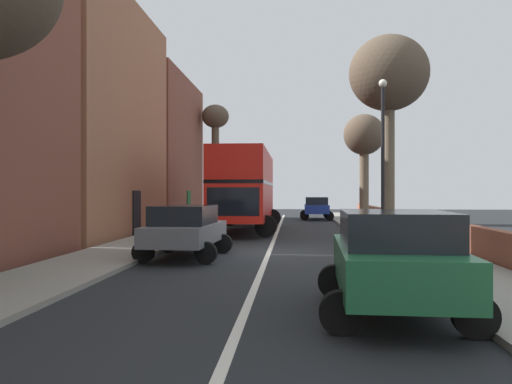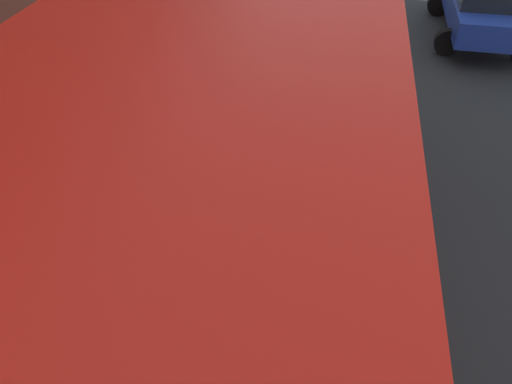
{
  "view_description": "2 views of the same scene",
  "coord_description": "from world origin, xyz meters",
  "px_view_note": "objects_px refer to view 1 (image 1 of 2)",
  "views": [
    {
      "loc": [
        0.83,
        -17.6,
        2.07
      ],
      "look_at": [
        -0.86,
        5.63,
        2.04
      ],
      "focal_mm": 36.26,
      "sensor_mm": 36.0,
      "label": 1
    },
    {
      "loc": [
        -0.8,
        6.65,
        5.21
      ],
      "look_at": [
        -1.44,
        9.95,
        2.45
      ],
      "focal_mm": 34.73,
      "sensor_mm": 36.0,
      "label": 2
    }
  ],
  "objects_px": {
    "parked_car_blue_right_0": "(316,207)",
    "street_tree_left_2": "(215,129)",
    "lamppost_right": "(383,147)",
    "street_tree_right_1": "(364,139)",
    "double_decker_bus": "(245,186)",
    "street_tree_right_3": "(389,77)",
    "parked_car_green_right_1": "(394,257)",
    "parked_car_grey_left_2": "(185,228)",
    "litter_bin_right": "(458,241)"
  },
  "relations": [
    {
      "from": "double_decker_bus",
      "to": "parked_car_grey_left_2",
      "type": "xyz_separation_m",
      "value": [
        -0.8,
        -11.16,
        -1.43
      ]
    },
    {
      "from": "parked_car_grey_left_2",
      "to": "street_tree_left_2",
      "type": "xyz_separation_m",
      "value": [
        -2.78,
        24.36,
        6.04
      ]
    },
    {
      "from": "parked_car_grey_left_2",
      "to": "lamppost_right",
      "type": "height_order",
      "value": "lamppost_right"
    },
    {
      "from": "parked_car_green_right_1",
      "to": "parked_car_grey_left_2",
      "type": "xyz_separation_m",
      "value": [
        -5.0,
        7.04,
        -0.05
      ]
    },
    {
      "from": "street_tree_left_2",
      "to": "street_tree_right_3",
      "type": "relative_size",
      "value": 1.0
    },
    {
      "from": "street_tree_left_2",
      "to": "street_tree_right_3",
      "type": "bearing_deg",
      "value": -59.33
    },
    {
      "from": "street_tree_right_1",
      "to": "street_tree_left_2",
      "type": "distance_m",
      "value": 13.0
    },
    {
      "from": "street_tree_left_2",
      "to": "litter_bin_right",
      "type": "distance_m",
      "value": 28.49
    },
    {
      "from": "parked_car_blue_right_0",
      "to": "street_tree_right_1",
      "type": "height_order",
      "value": "street_tree_right_1"
    },
    {
      "from": "parked_car_grey_left_2",
      "to": "lamppost_right",
      "type": "bearing_deg",
      "value": 34.32
    },
    {
      "from": "street_tree_left_2",
      "to": "litter_bin_right",
      "type": "xyz_separation_m",
      "value": [
        10.59,
        -25.7,
        -6.24
      ]
    },
    {
      "from": "parked_car_grey_left_2",
      "to": "lamppost_right",
      "type": "xyz_separation_m",
      "value": [
        6.8,
        4.64,
        2.88
      ]
    },
    {
      "from": "parked_car_grey_left_2",
      "to": "lamppost_right",
      "type": "relative_size",
      "value": 0.68
    },
    {
      "from": "street_tree_right_3",
      "to": "double_decker_bus",
      "type": "bearing_deg",
      "value": 148.45
    },
    {
      "from": "parked_car_green_right_1",
      "to": "street_tree_right_1",
      "type": "distance_m",
      "value": 24.49
    },
    {
      "from": "double_decker_bus",
      "to": "parked_car_grey_left_2",
      "type": "bearing_deg",
      "value": -94.12
    },
    {
      "from": "street_tree_left_2",
      "to": "double_decker_bus",
      "type": "bearing_deg",
      "value": -74.8
    },
    {
      "from": "parked_car_blue_right_0",
      "to": "street_tree_left_2",
      "type": "height_order",
      "value": "street_tree_left_2"
    },
    {
      "from": "parked_car_grey_left_2",
      "to": "street_tree_left_2",
      "type": "height_order",
      "value": "street_tree_left_2"
    },
    {
      "from": "parked_car_green_right_1",
      "to": "street_tree_right_3",
      "type": "xyz_separation_m",
      "value": [
        2.47,
        14.11,
        6.08
      ]
    },
    {
      "from": "street_tree_right_3",
      "to": "lamppost_right",
      "type": "xyz_separation_m",
      "value": [
        -0.67,
        -2.43,
        -3.25
      ]
    },
    {
      "from": "street_tree_left_2",
      "to": "lamppost_right",
      "type": "height_order",
      "value": "street_tree_left_2"
    },
    {
      "from": "parked_car_blue_right_0",
      "to": "lamppost_right",
      "type": "xyz_separation_m",
      "value": [
        1.8,
        -17.61,
        2.87
      ]
    },
    {
      "from": "street_tree_right_1",
      "to": "lamppost_right",
      "type": "relative_size",
      "value": 1.07
    },
    {
      "from": "double_decker_bus",
      "to": "parked_car_green_right_1",
      "type": "distance_m",
      "value": 18.73
    },
    {
      "from": "parked_car_green_right_1",
      "to": "litter_bin_right",
      "type": "distance_m",
      "value": 6.35
    },
    {
      "from": "parked_car_blue_right_0",
      "to": "parked_car_grey_left_2",
      "type": "height_order",
      "value": "parked_car_blue_right_0"
    },
    {
      "from": "litter_bin_right",
      "to": "street_tree_left_2",
      "type": "bearing_deg",
      "value": 112.39
    },
    {
      "from": "parked_car_grey_left_2",
      "to": "street_tree_right_3",
      "type": "height_order",
      "value": "street_tree_right_3"
    },
    {
      "from": "street_tree_right_1",
      "to": "street_tree_right_3",
      "type": "bearing_deg",
      "value": -91.53
    },
    {
      "from": "lamppost_right",
      "to": "litter_bin_right",
      "type": "xyz_separation_m",
      "value": [
        1.0,
        -5.98,
        -3.08
      ]
    },
    {
      "from": "parked_car_green_right_1",
      "to": "parked_car_grey_left_2",
      "type": "distance_m",
      "value": 8.63
    },
    {
      "from": "litter_bin_right",
      "to": "parked_car_grey_left_2",
      "type": "bearing_deg",
      "value": 170.25
    },
    {
      "from": "parked_car_grey_left_2",
      "to": "street_tree_right_1",
      "type": "bearing_deg",
      "value": 65.41
    },
    {
      "from": "parked_car_green_right_1",
      "to": "lamppost_right",
      "type": "distance_m",
      "value": 12.15
    },
    {
      "from": "street_tree_right_1",
      "to": "litter_bin_right",
      "type": "relative_size",
      "value": 5.64
    },
    {
      "from": "parked_car_grey_left_2",
      "to": "litter_bin_right",
      "type": "relative_size",
      "value": 3.57
    },
    {
      "from": "double_decker_bus",
      "to": "street_tree_right_3",
      "type": "height_order",
      "value": "street_tree_right_3"
    },
    {
      "from": "parked_car_grey_left_2",
      "to": "street_tree_right_3",
      "type": "distance_m",
      "value": 11.97
    },
    {
      "from": "parked_car_blue_right_0",
      "to": "parked_car_green_right_1",
      "type": "bearing_deg",
      "value": -90.0
    },
    {
      "from": "street_tree_left_2",
      "to": "parked_car_blue_right_0",
      "type": "bearing_deg",
      "value": -15.18
    },
    {
      "from": "parked_car_green_right_1",
      "to": "parked_car_blue_right_0",
      "type": "bearing_deg",
      "value": 90.0
    },
    {
      "from": "double_decker_bus",
      "to": "parked_car_grey_left_2",
      "type": "distance_m",
      "value": 11.28
    },
    {
      "from": "street_tree_right_1",
      "to": "parked_car_grey_left_2",
      "type": "bearing_deg",
      "value": -114.59
    },
    {
      "from": "double_decker_bus",
      "to": "street_tree_left_2",
      "type": "distance_m",
      "value": 14.43
    },
    {
      "from": "parked_car_green_right_1",
      "to": "double_decker_bus",
      "type": "bearing_deg",
      "value": 102.99
    },
    {
      "from": "street_tree_right_3",
      "to": "litter_bin_right",
      "type": "xyz_separation_m",
      "value": [
        0.33,
        -8.41,
        -6.33
      ]
    },
    {
      "from": "street_tree_right_3",
      "to": "lamppost_right",
      "type": "relative_size",
      "value": 1.38
    },
    {
      "from": "double_decker_bus",
      "to": "street_tree_right_3",
      "type": "relative_size",
      "value": 1.29
    },
    {
      "from": "parked_car_blue_right_0",
      "to": "double_decker_bus",
      "type": "bearing_deg",
      "value": -110.75
    }
  ]
}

